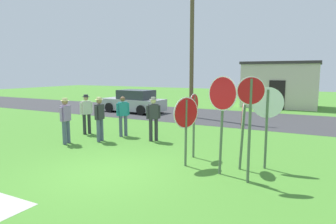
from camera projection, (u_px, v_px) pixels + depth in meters
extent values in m
plane|color=#47842D|center=(107.00, 173.00, 7.89)|extent=(80.00, 80.00, 0.00)
cube|color=#38383A|center=(226.00, 117.00, 17.66)|extent=(60.00, 6.40, 0.01)
cube|color=beige|center=(280.00, 86.00, 22.92)|extent=(5.37, 3.75, 3.28)
cube|color=#383333|center=(282.00, 63.00, 22.68)|extent=(5.57, 3.95, 0.20)
cube|color=black|center=(277.00, 95.00, 21.33)|extent=(1.10, 0.08, 2.10)
cylinder|color=brown|center=(192.00, 41.00, 17.12)|extent=(0.24, 0.24, 8.97)
cube|color=#A5A8AD|center=(133.00, 104.00, 19.89)|extent=(4.42, 2.10, 0.76)
cube|color=#2D333D|center=(136.00, 94.00, 19.66)|extent=(2.34, 1.68, 0.60)
cylinder|color=black|center=(109.00, 108.00, 19.85)|extent=(0.65, 0.26, 0.64)
cylinder|color=black|center=(127.00, 105.00, 21.37)|extent=(0.65, 0.26, 0.64)
cylinder|color=black|center=(141.00, 110.00, 18.46)|extent=(0.65, 0.26, 0.64)
cylinder|color=black|center=(157.00, 107.00, 19.98)|extent=(0.65, 0.26, 0.64)
cylinder|color=#51664C|center=(242.00, 138.00, 8.10)|extent=(0.16, 0.10, 1.81)
cylinder|color=white|center=(243.00, 117.00, 8.02)|extent=(0.18, 0.76, 0.76)
cylinder|color=red|center=(243.00, 117.00, 8.02)|extent=(0.17, 0.70, 0.71)
cylinder|color=#51664C|center=(194.00, 127.00, 9.26)|extent=(0.07, 0.07, 1.99)
cylinder|color=white|center=(194.00, 103.00, 9.16)|extent=(0.04, 0.61, 0.61)
cylinder|color=red|center=(194.00, 103.00, 9.15)|extent=(0.04, 0.57, 0.57)
cylinder|color=#51664C|center=(249.00, 132.00, 7.07)|extent=(0.09, 0.09, 2.55)
cylinder|color=white|center=(251.00, 91.00, 6.94)|extent=(0.61, 0.33, 0.69)
cylinder|color=red|center=(251.00, 91.00, 6.93)|extent=(0.57, 0.31, 0.64)
cylinder|color=#51664C|center=(186.00, 133.00, 8.39)|extent=(0.11, 0.10, 1.93)
cylinder|color=white|center=(186.00, 113.00, 8.31)|extent=(0.39, 0.83, 0.90)
cylinder|color=red|center=(186.00, 113.00, 8.31)|extent=(0.37, 0.77, 0.83)
cylinder|color=#51664C|center=(222.00, 127.00, 7.72)|extent=(0.12, 0.18, 2.53)
cylinder|color=white|center=(223.00, 93.00, 7.60)|extent=(0.86, 0.36, 0.90)
cylinder|color=red|center=(222.00, 93.00, 7.59)|extent=(0.80, 0.33, 0.84)
cylinder|color=#51664C|center=(266.00, 130.00, 8.16)|extent=(0.08, 0.08, 2.22)
cylinder|color=white|center=(268.00, 103.00, 8.06)|extent=(0.83, 0.21, 0.85)
cylinder|color=red|center=(268.00, 103.00, 8.07)|extent=(0.77, 0.20, 0.79)
cylinder|color=#4C5670|center=(102.00, 130.00, 11.60)|extent=(0.14, 0.14, 0.88)
cylinder|color=#4C5670|center=(98.00, 131.00, 11.39)|extent=(0.14, 0.14, 0.88)
cube|color=#333338|center=(99.00, 112.00, 11.39)|extent=(0.26, 0.38, 0.58)
cylinder|color=#333338|center=(103.00, 112.00, 11.62)|extent=(0.09, 0.09, 0.52)
cylinder|color=#333338|center=(96.00, 113.00, 11.17)|extent=(0.09, 0.09, 0.52)
sphere|color=#9E7051|center=(99.00, 101.00, 11.34)|extent=(0.21, 0.21, 0.21)
cylinder|color=beige|center=(99.00, 100.00, 11.33)|extent=(0.32, 0.32, 0.02)
cylinder|color=beige|center=(99.00, 98.00, 11.32)|extent=(0.19, 0.19, 0.09)
cylinder|color=#2D2D33|center=(89.00, 124.00, 12.93)|extent=(0.14, 0.14, 0.88)
cylinder|color=#2D2D33|center=(84.00, 124.00, 12.79)|extent=(0.14, 0.14, 0.88)
cube|color=beige|center=(86.00, 108.00, 12.76)|extent=(0.35, 0.42, 0.58)
cylinder|color=beige|center=(91.00, 108.00, 12.91)|extent=(0.09, 0.09, 0.52)
cylinder|color=beige|center=(81.00, 108.00, 12.62)|extent=(0.09, 0.09, 0.52)
sphere|color=tan|center=(86.00, 98.00, 12.70)|extent=(0.21, 0.21, 0.21)
cylinder|color=#333338|center=(86.00, 97.00, 12.70)|extent=(0.31, 0.32, 0.02)
cylinder|color=#333338|center=(86.00, 96.00, 12.69)|extent=(0.19, 0.19, 0.09)
cube|color=#232328|center=(85.00, 107.00, 12.89)|extent=(0.23, 0.29, 0.40)
cylinder|color=#4C5670|center=(126.00, 126.00, 12.45)|extent=(0.14, 0.14, 0.88)
cylinder|color=#4C5670|center=(121.00, 126.00, 12.35)|extent=(0.14, 0.14, 0.88)
cube|color=teal|center=(123.00, 109.00, 12.30)|extent=(0.39, 0.42, 0.58)
cylinder|color=teal|center=(128.00, 109.00, 12.41)|extent=(0.09, 0.09, 0.52)
cylinder|color=teal|center=(117.00, 110.00, 12.19)|extent=(0.09, 0.09, 0.52)
sphere|color=brown|center=(123.00, 99.00, 12.24)|extent=(0.21, 0.21, 0.21)
cube|color=#232328|center=(122.00, 108.00, 12.45)|extent=(0.26, 0.29, 0.40)
cylinder|color=#4C5670|center=(68.00, 132.00, 11.21)|extent=(0.14, 0.14, 0.88)
cylinder|color=#4C5670|center=(64.00, 133.00, 11.01)|extent=(0.14, 0.14, 0.88)
cube|color=#9E7AB2|center=(65.00, 113.00, 11.01)|extent=(0.26, 0.38, 0.58)
cylinder|color=#9E7AB2|center=(70.00, 113.00, 11.24)|extent=(0.09, 0.09, 0.52)
cylinder|color=#9E7AB2|center=(61.00, 115.00, 10.79)|extent=(0.09, 0.09, 0.52)
sphere|color=#9E7051|center=(65.00, 102.00, 10.96)|extent=(0.21, 0.21, 0.21)
cylinder|color=beige|center=(65.00, 101.00, 10.95)|extent=(0.32, 0.31, 0.02)
cylinder|color=beige|center=(65.00, 99.00, 10.94)|extent=(0.19, 0.19, 0.09)
cylinder|color=#2D2D33|center=(156.00, 130.00, 11.58)|extent=(0.14, 0.14, 0.88)
cylinder|color=#2D2D33|center=(151.00, 130.00, 11.52)|extent=(0.14, 0.14, 0.88)
cube|color=#333338|center=(153.00, 112.00, 11.45)|extent=(0.41, 0.41, 0.58)
cylinder|color=#333338|center=(159.00, 112.00, 11.52)|extent=(0.09, 0.09, 0.52)
cylinder|color=#333338|center=(147.00, 112.00, 11.39)|extent=(0.09, 0.09, 0.52)
sphere|color=beige|center=(153.00, 101.00, 11.40)|extent=(0.21, 0.21, 0.21)
cylinder|color=gray|center=(153.00, 100.00, 11.39)|extent=(0.31, 0.32, 0.02)
cylinder|color=gray|center=(153.00, 98.00, 11.38)|extent=(0.19, 0.19, 0.09)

